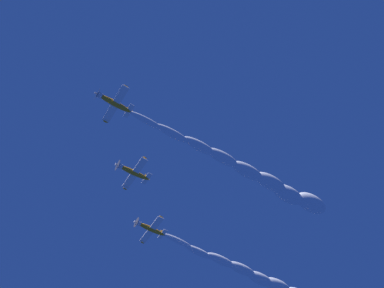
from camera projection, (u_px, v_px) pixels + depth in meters
airplane_lead at (113, 103)px, 89.79m from camera, size 8.50×7.72×2.48m
airplane_left_wingman at (133, 172)px, 97.03m from camera, size 8.49×7.76×2.68m
airplane_right_wingman at (150, 228)px, 106.41m from camera, size 8.50×7.72×2.50m
smoke_trail_lead at (265, 180)px, 99.76m from camera, size 24.10×43.86×4.18m
smoke_trail_right_wingman at (276, 286)px, 116.44m from camera, size 23.90×44.29×3.95m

